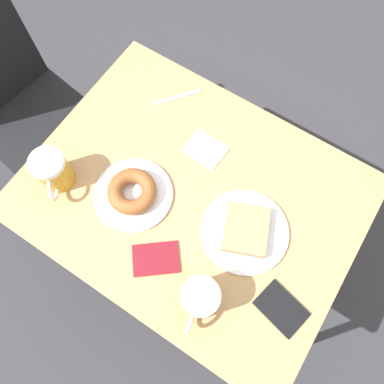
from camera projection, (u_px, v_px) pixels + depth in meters
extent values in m
plane|color=#333338|center=(192.00, 246.00, 1.74)|extent=(8.00, 8.00, 0.00)
cube|color=tan|center=(192.00, 196.00, 1.10)|extent=(0.73, 0.95, 0.03)
cylinder|color=black|center=(248.00, 375.00, 1.25)|extent=(0.04, 0.04, 0.67)
cylinder|color=black|center=(332.00, 218.00, 1.44)|extent=(0.04, 0.04, 0.67)
cylinder|color=black|center=(49.00, 237.00, 1.42)|extent=(0.04, 0.04, 0.67)
cylinder|color=black|center=(148.00, 113.00, 1.61)|extent=(0.04, 0.04, 0.67)
cube|color=black|center=(39.00, 126.00, 1.47)|extent=(0.45, 0.45, 0.02)
cylinder|color=black|center=(55.00, 204.00, 1.59)|extent=(0.03, 0.03, 0.43)
cylinder|color=black|center=(114.00, 149.00, 1.68)|extent=(0.03, 0.03, 0.43)
cylinder|color=black|center=(3.00, 155.00, 1.67)|extent=(0.03, 0.03, 0.43)
cylinder|color=black|center=(62.00, 105.00, 1.76)|extent=(0.03, 0.03, 0.43)
cylinder|color=silver|center=(245.00, 231.00, 1.05)|extent=(0.25, 0.25, 0.01)
cube|color=tan|center=(246.00, 230.00, 1.03)|extent=(0.17, 0.16, 0.03)
cylinder|color=silver|center=(133.00, 195.00, 1.08)|extent=(0.23, 0.23, 0.01)
torus|color=brown|center=(132.00, 191.00, 1.06)|extent=(0.14, 0.14, 0.04)
cylinder|color=#C68C23|center=(54.00, 172.00, 1.06)|extent=(0.10, 0.10, 0.10)
cylinder|color=white|center=(46.00, 163.00, 1.00)|extent=(0.10, 0.10, 0.02)
torus|color=silver|center=(53.00, 188.00, 1.03)|extent=(0.06, 0.06, 0.08)
cylinder|color=#C68C23|center=(200.00, 298.00, 0.94)|extent=(0.10, 0.10, 0.10)
cylinder|color=white|center=(200.00, 296.00, 0.88)|extent=(0.10, 0.10, 0.02)
torus|color=silver|center=(192.00, 319.00, 0.91)|extent=(0.08, 0.02, 0.08)
cube|color=white|center=(206.00, 149.00, 1.14)|extent=(0.10, 0.12, 0.00)
cube|color=silver|center=(177.00, 97.00, 1.21)|extent=(0.14, 0.11, 0.00)
cube|color=black|center=(281.00, 308.00, 0.97)|extent=(0.11, 0.14, 0.01)
cube|color=maroon|center=(156.00, 259.00, 1.02)|extent=(0.15, 0.15, 0.01)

